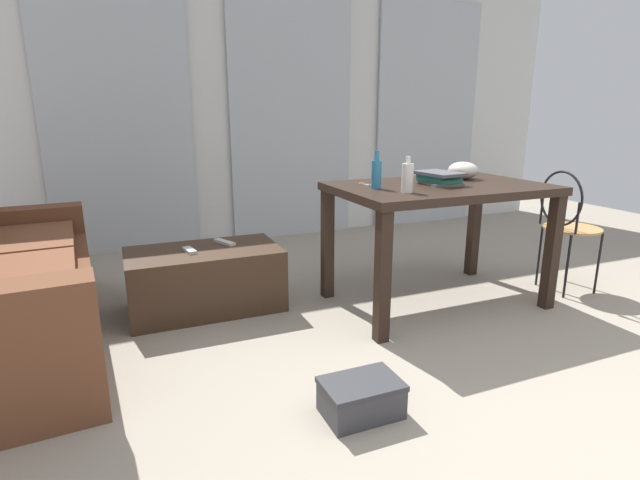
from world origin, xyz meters
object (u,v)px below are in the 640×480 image
bowl (463,170)px  craft_table (439,201)px  tv_remote_secondary (189,250)px  coffee_table (205,279)px  book_stack (439,178)px  scissors (363,184)px  bottle_far (407,177)px  wire_chair (566,218)px  tv_remote_primary (224,242)px  shoebox (361,398)px  bottle_near (376,173)px

bowl → craft_table: bearing=-151.9°
tv_remote_secondary → coffee_table: bearing=3.1°
book_stack → scissors: 0.47m
craft_table → tv_remote_secondary: bearing=163.1°
bottle_far → tv_remote_secondary: size_ratio=1.39×
wire_chair → tv_remote_primary: size_ratio=4.57×
shoebox → wire_chair: bearing=21.2°
wire_chair → tv_remote_secondary: size_ratio=5.83×
book_stack → wire_chair: bearing=-10.5°
craft_table → book_stack: size_ratio=4.30×
bowl → scissors: size_ratio=1.74×
bowl → wire_chair: bearing=-26.6°
craft_table → tv_remote_secondary: size_ratio=9.08×
craft_table → shoebox: 1.50m
book_stack → shoebox: 1.57m
coffee_table → bottle_far: (1.04, -0.66, 0.67)m
bottle_far → tv_remote_primary: 1.25m
bottle_near → scissors: size_ratio=1.93×
tv_remote_secondary → scissors: bearing=-23.6°
wire_chair → bowl: bearing=153.4°
book_stack → tv_remote_primary: book_stack is taller
coffee_table → shoebox: size_ratio=2.89×
bottle_far → scissors: size_ratio=1.76×
book_stack → tv_remote_primary: size_ratio=1.66×
scissors → shoebox: size_ratio=0.35×
wire_chair → tv_remote_primary: 2.31m
bottle_far → bowl: (0.66, 0.34, -0.03)m
wire_chair → tv_remote_secondary: (-2.43, 0.62, -0.12)m
bottle_near → tv_remote_secondary: bearing=157.0°
bottle_near → scissors: bottle_near is taller
book_stack → shoebox: size_ratio=0.95×
coffee_table → scissors: size_ratio=8.19×
craft_table → bottle_near: (-0.45, 0.01, 0.20)m
scissors → shoebox: scissors is taller
bottle_near → bowl: 0.76m
craft_table → scissors: size_ratio=11.54×
book_stack → bottle_far: bearing=-151.7°
bottle_far → tv_remote_secondary: (-1.13, 0.64, -0.46)m
coffee_table → tv_remote_secondary: bearing=-167.1°
wire_chair → bottle_near: (-1.39, 0.17, 0.35)m
coffee_table → bottle_near: bottle_near is taller
craft_table → wire_chair: size_ratio=1.56×
craft_table → tv_remote_primary: craft_table is taller
coffee_table → bottle_far: bottle_far is taller
tv_remote_primary → wire_chair: bearing=-42.0°
bowl → shoebox: size_ratio=0.61×
shoebox → craft_table: bearing=42.1°
coffee_table → craft_table: 1.56m
tv_remote_primary → shoebox: (0.23, -1.48, -0.32)m
wire_chair → shoebox: size_ratio=2.62×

